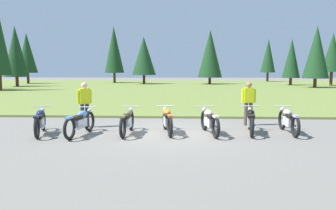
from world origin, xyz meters
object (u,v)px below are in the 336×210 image
object	(u,v)px
motorcycle_sky_blue	(80,122)
motorcycle_silver	(288,120)
motorcycle_black	(251,120)
rider_with_back_turned	(249,101)
motorcycle_navy	(40,121)
motorcycle_olive	(127,121)
motorcycle_cream	(210,121)
rider_checking_bike	(85,102)
motorcycle_orange	(167,120)

from	to	relation	value
motorcycle_sky_blue	motorcycle_silver	distance (m)	6.92
motorcycle_black	rider_with_back_turned	world-z (taller)	rider_with_back_turned
motorcycle_navy	motorcycle_olive	bearing A→B (deg)	3.68
motorcycle_navy	motorcycle_silver	xyz separation A→B (m)	(8.27, 0.56, 0.00)
motorcycle_black	rider_with_back_turned	bearing A→B (deg)	81.89
motorcycle_navy	motorcycle_olive	distance (m)	2.88
motorcycle_black	motorcycle_silver	size ratio (longest dim) A/B	1.00
motorcycle_sky_blue	motorcycle_cream	bearing A→B (deg)	5.68
rider_with_back_turned	motorcycle_sky_blue	bearing A→B (deg)	-159.73
motorcycle_navy	motorcycle_sky_blue	size ratio (longest dim) A/B	0.98
motorcycle_silver	motorcycle_olive	bearing A→B (deg)	-175.99
motorcycle_navy	motorcycle_cream	bearing A→B (deg)	3.23
motorcycle_silver	rider_checking_bike	size ratio (longest dim) A/B	1.26
motorcycle_cream	rider_with_back_turned	size ratio (longest dim) A/B	1.25
motorcycle_olive	motorcycle_orange	xyz separation A→B (m)	(1.33, 0.22, 0.00)
motorcycle_sky_blue	motorcycle_black	size ratio (longest dim) A/B	1.00
motorcycle_sky_blue	motorcycle_cream	size ratio (longest dim) A/B	1.01
motorcycle_sky_blue	motorcycle_olive	world-z (taller)	same
motorcycle_olive	motorcycle_silver	size ratio (longest dim) A/B	1.00
motorcycle_black	rider_with_back_turned	xyz separation A→B (m)	(0.22, 1.57, 0.51)
motorcycle_olive	motorcycle_black	world-z (taller)	same
motorcycle_navy	motorcycle_sky_blue	xyz separation A→B (m)	(1.38, -0.10, 0.00)
motorcycle_sky_blue	motorcycle_orange	bearing A→B (deg)	10.18
motorcycle_orange	motorcycle_black	size ratio (longest dim) A/B	1.00
motorcycle_navy	motorcycle_olive	xyz separation A→B (m)	(2.87, 0.18, 0.00)
motorcycle_sky_blue	motorcycle_black	xyz separation A→B (m)	(5.62, 0.59, 0.00)
motorcycle_orange	rider_with_back_turned	world-z (taller)	rider_with_back_turned
rider_with_back_turned	motorcycle_olive	bearing A→B (deg)	-156.76
motorcycle_navy	motorcycle_black	bearing A→B (deg)	3.94
rider_checking_bike	motorcycle_cream	bearing A→B (deg)	-12.88
motorcycle_cream	motorcycle_silver	size ratio (longest dim) A/B	0.99
motorcycle_navy	rider_checking_bike	world-z (taller)	rider_checking_bike
rider_checking_bike	motorcycle_olive	bearing A→B (deg)	-33.15
motorcycle_navy	rider_with_back_turned	bearing A→B (deg)	15.86
motorcycle_cream	motorcycle_silver	bearing A→B (deg)	5.30
rider_checking_bike	rider_with_back_turned	world-z (taller)	same
motorcycle_sky_blue	rider_with_back_turned	xyz separation A→B (m)	(5.84, 2.16, 0.51)
motorcycle_silver	rider_checking_bike	xyz separation A→B (m)	(-7.18, 0.79, 0.51)
motorcycle_cream	motorcycle_olive	bearing A→B (deg)	-177.24
motorcycle_black	rider_checking_bike	xyz separation A→B (m)	(-5.91, 0.87, 0.51)
motorcycle_orange	motorcycle_silver	world-z (taller)	same
motorcycle_black	motorcycle_navy	bearing A→B (deg)	-176.06
motorcycle_sky_blue	motorcycle_silver	world-z (taller)	same
motorcycle_olive	motorcycle_black	xyz separation A→B (m)	(4.13, 0.30, 0.00)
motorcycle_olive	rider_checking_bike	xyz separation A→B (m)	(-1.79, 1.17, 0.51)
motorcycle_olive	motorcycle_navy	bearing A→B (deg)	-176.32
rider_with_back_turned	rider_checking_bike	bearing A→B (deg)	-173.47
motorcycle_cream	rider_checking_bike	distance (m)	4.67
motorcycle_cream	rider_checking_bike	world-z (taller)	rider_checking_bike
motorcycle_olive	rider_checking_bike	bearing A→B (deg)	146.85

